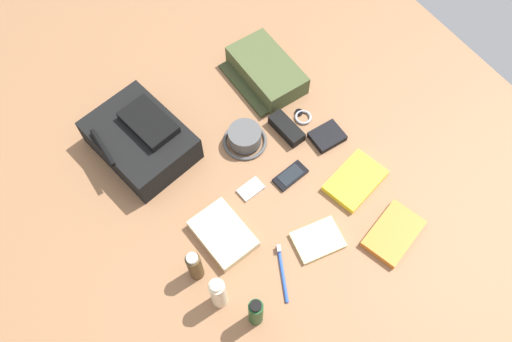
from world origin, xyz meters
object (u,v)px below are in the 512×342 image
at_px(toothbrush, 282,270).
at_px(wallet, 327,136).
at_px(notepad, 318,240).
at_px(sunglasses_case, 286,128).
at_px(lotion_bottle, 218,293).
at_px(backpack, 141,139).
at_px(folded_towel, 223,234).
at_px(bucket_hat, 245,138).
at_px(media_player, 251,189).
at_px(travel_guidebook, 355,181).
at_px(wristwatch, 303,117).
at_px(toiletry_pouch, 266,71).
at_px(paperback_novel, 393,233).
at_px(cologne_bottle, 195,266).
at_px(shampoo_bottle, 256,312).
at_px(cell_phone, 290,176).

bearing_deg(toothbrush, wallet, -53.47).
distance_m(notepad, sunglasses_case, 0.42).
distance_m(lotion_bottle, wallet, 0.68).
relative_size(notepad, sunglasses_case, 1.07).
distance_m(lotion_bottle, sunglasses_case, 0.64).
relative_size(backpack, folded_towel, 1.92).
relative_size(bucket_hat, notepad, 1.04).
relative_size(media_player, folded_towel, 0.44).
height_order(travel_guidebook, wristwatch, travel_guidebook).
bearing_deg(toothbrush, notepad, -84.29).
xyz_separation_m(lotion_bottle, sunglasses_case, (0.38, -0.51, -0.06)).
height_order(bucket_hat, folded_towel, bucket_hat).
bearing_deg(lotion_bottle, toothbrush, -97.74).
bearing_deg(lotion_bottle, toiletry_pouch, -43.68).
bearing_deg(toiletry_pouch, paperback_novel, 178.56).
distance_m(paperback_novel, travel_guidebook, 0.21).
height_order(cologne_bottle, folded_towel, cologne_bottle).
height_order(paperback_novel, toothbrush, paperback_novel).
distance_m(backpack, bucket_hat, 0.35).
height_order(backpack, folded_towel, backpack).
relative_size(backpack, toothbrush, 2.30).
xyz_separation_m(toiletry_pouch, media_player, (-0.36, 0.31, -0.03)).
bearing_deg(media_player, shampoo_bottle, 148.32).
distance_m(paperback_novel, sunglasses_case, 0.51).
height_order(bucket_hat, notepad, bucket_hat).
bearing_deg(shampoo_bottle, travel_guidebook, -70.48).
bearing_deg(toiletry_pouch, folded_towel, 133.63).
distance_m(shampoo_bottle, wallet, 0.67).
distance_m(cell_phone, sunglasses_case, 0.18).
distance_m(cologne_bottle, wallet, 0.65).
distance_m(cologne_bottle, toothbrush, 0.27).
distance_m(backpack, paperback_novel, 0.89).
bearing_deg(backpack, cell_phone, -136.32).
relative_size(cell_phone, wristwatch, 1.76).
xyz_separation_m(wristwatch, wallet, (-0.12, -0.02, 0.01)).
xyz_separation_m(paperback_novel, wristwatch, (0.52, -0.03, -0.01)).
relative_size(toothbrush, folded_towel, 0.84).
height_order(cologne_bottle, wristwatch, cologne_bottle).
bearing_deg(cell_phone, paperback_novel, -157.05).
bearing_deg(wristwatch, wallet, -170.70).
distance_m(toiletry_pouch, wallet, 0.34).
distance_m(notepad, folded_towel, 0.30).
distance_m(toothbrush, notepad, 0.15).
xyz_separation_m(wristwatch, folded_towel, (-0.22, 0.48, 0.01)).
distance_m(shampoo_bottle, lotion_bottle, 0.12).
bearing_deg(backpack, wallet, -120.21).
bearing_deg(bucket_hat, folded_towel, 135.57).
height_order(cell_phone, wristwatch, cell_phone).
bearing_deg(wallet, folded_towel, 103.65).
relative_size(folded_towel, sunglasses_case, 1.43).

